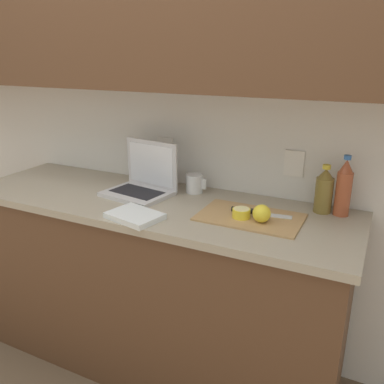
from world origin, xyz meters
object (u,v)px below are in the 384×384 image
bottle_oil_tall (344,188)px  measuring_cup (195,183)px  lemon_half_cut (241,213)px  lemon_whole_beside (262,213)px  laptop (143,182)px  knife (251,211)px  cutting_board (250,217)px  bottle_green_soda (324,191)px

bottle_oil_tall → measuring_cup: size_ratio=2.54×
lemon_half_cut → lemon_whole_beside: bearing=-6.4°
laptop → lemon_half_cut: laptop is taller
lemon_whole_beside → measuring_cup: bearing=150.5°
lemon_half_cut → measuring_cup: (-0.33, 0.22, 0.02)m
knife → lemon_whole_beside: size_ratio=3.50×
bottle_oil_tall → cutting_board: bearing=-148.8°
cutting_board → lemon_whole_beside: 0.08m
lemon_whole_beside → bottle_oil_tall: (0.28, 0.24, 0.08)m
laptop → lemon_whole_beside: 0.65m
bottle_green_soda → cutting_board: bearing=-141.8°
knife → lemon_half_cut: lemon_half_cut is taller
laptop → knife: 0.57m
cutting_board → laptop: bearing=173.0°
bottle_oil_tall → measuring_cup: (-0.70, -0.01, -0.07)m
cutting_board → bottle_oil_tall: size_ratio=1.64×
cutting_board → measuring_cup: (-0.36, 0.20, 0.04)m
bottle_green_soda → measuring_cup: size_ratio=2.05×
laptop → knife: bearing=5.3°
cutting_board → measuring_cup: size_ratio=4.15×
lemon_whole_beside → measuring_cup: size_ratio=0.71×
cutting_board → lemon_whole_beside: bearing=-33.6°
lemon_half_cut → laptop: bearing=169.6°
knife → bottle_green_soda: bearing=24.6°
knife → measuring_cup: size_ratio=2.50×
lemon_half_cut → bottle_green_soda: (0.29, 0.23, 0.07)m
laptop → bottle_green_soda: 0.85m
knife → bottle_oil_tall: size_ratio=0.99×
cutting_board → bottle_green_soda: 0.34m
knife → bottle_green_soda: 0.33m
laptop → cutting_board: bearing=2.2°
knife → laptop: bearing=167.9°
bottle_green_soda → knife: bearing=-147.2°
cutting_board → bottle_oil_tall: 0.41m
laptop → bottle_oil_tall: bearing=17.5°
laptop → cutting_board: 0.59m
cutting_board → bottle_green_soda: bottle_green_soda is taller
knife → measuring_cup: 0.39m
lemon_half_cut → bottle_oil_tall: bearing=32.5°
knife → lemon_half_cut: bearing=-118.1°
laptop → bottle_oil_tall: bottle_oil_tall is taller
lemon_half_cut → bottle_oil_tall: size_ratio=0.29×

